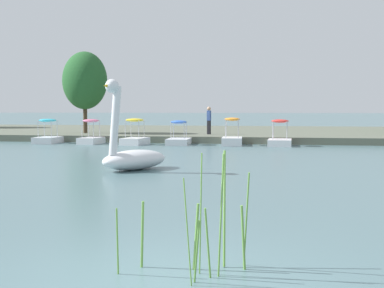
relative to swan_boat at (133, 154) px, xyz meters
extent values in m
plane|color=slate|center=(3.86, -11.56, -0.55)|extent=(535.44, 535.44, 0.00)
cube|color=#5B6051|center=(3.86, 24.96, -0.34)|extent=(130.06, 21.39, 0.43)
ellipsoid|color=white|center=(0.05, 0.09, -0.20)|extent=(2.52, 3.00, 0.70)
cylinder|color=white|center=(-0.41, -0.66, 1.19)|extent=(0.50, 0.57, 2.37)
sphere|color=white|center=(-0.47, -0.76, 2.36)|extent=(0.64, 0.64, 0.46)
cone|color=yellow|center=(-0.57, -0.92, 2.36)|extent=(0.40, 0.43, 0.25)
cube|color=white|center=(4.98, 13.11, -0.36)|extent=(1.36, 2.23, 0.39)
ellipsoid|color=red|center=(4.98, 13.11, 0.89)|extent=(1.01, 1.29, 0.20)
cylinder|color=#B7B7BF|center=(4.59, 13.63, 0.36)|extent=(0.04, 0.04, 1.06)
cylinder|color=#B7B7BF|center=(5.39, 13.62, 0.36)|extent=(0.04, 0.04, 1.06)
cylinder|color=#B7B7BF|center=(4.58, 12.61, 0.36)|extent=(0.04, 0.04, 1.06)
cylinder|color=#B7B7BF|center=(5.37, 12.60, 0.36)|extent=(0.04, 0.04, 1.06)
cube|color=white|center=(2.20, 13.14, -0.32)|extent=(1.33, 2.25, 0.47)
ellipsoid|color=orange|center=(2.20, 13.14, 0.99)|extent=(1.01, 1.37, 0.20)
cylinder|color=#B7B7BF|center=(1.80, 13.63, 0.45)|extent=(0.04, 0.04, 1.07)
cylinder|color=#B7B7BF|center=(2.53, 13.69, 0.45)|extent=(0.04, 0.04, 1.07)
cylinder|color=#B7B7BF|center=(1.88, 12.60, 0.45)|extent=(0.04, 0.04, 1.07)
cylinder|color=#B7B7BF|center=(2.61, 12.65, 0.45)|extent=(0.04, 0.04, 1.07)
cube|color=white|center=(-0.99, 13.12, -0.37)|extent=(1.41, 2.37, 0.37)
ellipsoid|color=blue|center=(-0.99, 13.12, 0.81)|extent=(1.04, 1.28, 0.20)
cylinder|color=#B7B7BF|center=(-1.41, 13.59, 0.32)|extent=(0.04, 0.04, 0.99)
cylinder|color=#B7B7BF|center=(-0.63, 13.63, 0.32)|extent=(0.04, 0.04, 0.99)
cylinder|color=#B7B7BF|center=(-1.35, 12.61, 0.32)|extent=(0.04, 0.04, 0.99)
cylinder|color=#B7B7BF|center=(-0.57, 12.65, 0.32)|extent=(0.04, 0.04, 0.99)
cube|color=white|center=(-3.59, 12.72, -0.35)|extent=(1.42, 2.13, 0.41)
ellipsoid|color=yellow|center=(-3.59, 12.72, 0.93)|extent=(1.18, 1.20, 0.20)
cylinder|color=#B7B7BF|center=(-3.98, 13.20, 0.39)|extent=(0.04, 0.04, 1.07)
cylinder|color=#B7B7BF|center=(-3.12, 13.12, 0.39)|extent=(0.04, 0.04, 1.07)
cylinder|color=#B7B7BF|center=(-4.06, 12.33, 0.39)|extent=(0.04, 0.04, 1.07)
cylinder|color=#B7B7BF|center=(-3.21, 12.24, 0.39)|extent=(0.04, 0.04, 1.07)
cube|color=white|center=(-6.47, 13.04, -0.36)|extent=(1.22, 1.95, 0.39)
ellipsoid|color=pink|center=(-6.47, 13.04, 0.87)|extent=(1.01, 1.26, 0.20)
cylinder|color=#B7B7BF|center=(-6.82, 13.54, 0.35)|extent=(0.04, 0.04, 1.03)
cylinder|color=#B7B7BF|center=(-6.07, 13.50, 0.35)|extent=(0.04, 0.04, 1.03)
cylinder|color=#B7B7BF|center=(-6.88, 12.58, 0.35)|extent=(0.04, 0.04, 1.03)
cylinder|color=#B7B7BF|center=(-6.13, 12.53, 0.35)|extent=(0.04, 0.04, 1.03)
cube|color=white|center=(-9.34, 13.11, -0.36)|extent=(1.41, 2.30, 0.39)
ellipsoid|color=#2DB7D1|center=(-9.34, 13.11, 0.88)|extent=(1.13, 1.32, 0.20)
cylinder|color=#B7B7BF|center=(-9.79, 13.58, 0.36)|extent=(0.04, 0.04, 1.04)
cylinder|color=#B7B7BF|center=(-8.95, 13.64, 0.36)|extent=(0.04, 0.04, 1.04)
cylinder|color=#B7B7BF|center=(-9.73, 12.58, 0.36)|extent=(0.04, 0.04, 1.04)
cylinder|color=#B7B7BF|center=(-8.89, 12.63, 0.36)|extent=(0.04, 0.04, 1.04)
cylinder|color=#423323|center=(-8.72, 17.86, 1.41)|extent=(0.29, 0.29, 3.06)
ellipsoid|color=#235628|center=(-8.72, 17.86, 3.59)|extent=(4.72, 4.81, 4.07)
cube|color=black|center=(0.19, 17.61, 0.34)|extent=(0.25, 0.25, 0.92)
cube|color=#334C8C|center=(0.19, 17.61, 1.14)|extent=(0.28, 0.28, 0.68)
sphere|color=tan|center=(0.19, 17.61, 1.61)|extent=(0.26, 0.26, 0.26)
cylinder|color=#669942|center=(4.32, -11.35, -0.09)|extent=(0.08, 0.11, 0.91)
cylinder|color=#669942|center=(4.11, -11.00, -0.11)|extent=(0.09, 0.05, 0.89)
cylinder|color=#669942|center=(4.21, -11.56, -0.15)|extent=(0.10, 0.11, 0.80)
cylinder|color=#669942|center=(3.14, -11.39, -0.11)|extent=(0.03, 0.07, 0.87)
cylinder|color=#669942|center=(4.47, -11.23, 0.24)|extent=(0.09, 0.04, 1.58)
cylinder|color=#669942|center=(4.73, -10.90, -0.12)|extent=(0.08, 0.08, 0.87)
cylinder|color=#669942|center=(4.76, -10.80, 0.11)|extent=(0.10, 0.20, 1.30)
cylinder|color=#669942|center=(4.11, -11.62, 0.11)|extent=(0.13, 0.09, 1.31)
cylinder|color=#669942|center=(4.21, -11.22, 0.24)|extent=(0.06, 0.12, 1.59)
cylinder|color=#669942|center=(4.46, -10.73, 0.24)|extent=(0.06, 0.26, 1.57)
cylinder|color=#669942|center=(3.38, -11.02, -0.10)|extent=(0.06, 0.04, 0.91)
camera|label=1|loc=(5.26, -17.85, 1.60)|focal=49.52mm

